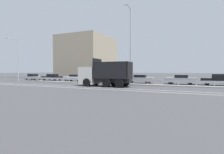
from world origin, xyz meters
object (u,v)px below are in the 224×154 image
at_px(street_lamp_0, 17,57).
at_px(parked_car_1, 52,77).
at_px(dump_truck, 99,76).
at_px(parked_car_4, 140,79).
at_px(median_road_sign, 91,75).
at_px(parked_car_5, 181,79).
at_px(parked_car_3, 105,79).
at_px(street_lamp_1, 130,43).
at_px(parked_car_2, 75,78).
at_px(parked_car_0, 33,77).
at_px(parked_car_6, 218,80).

distance_m(street_lamp_0, parked_car_1, 7.61).
distance_m(dump_truck, parked_car_4, 8.45).
bearing_deg(median_road_sign, parked_car_5, 18.17).
bearing_deg(parked_car_3, street_lamp_1, -122.12).
height_order(dump_truck, parked_car_3, dump_truck).
height_order(street_lamp_1, parked_car_5, street_lamp_1).
relative_size(street_lamp_0, parked_car_2, 1.90).
bearing_deg(street_lamp_1, parked_car_2, 162.05).
height_order(dump_truck, street_lamp_0, street_lamp_0).
distance_m(parked_car_0, parked_car_1, 5.52).
relative_size(parked_car_1, parked_car_6, 1.05).
xyz_separation_m(parked_car_2, parked_car_3, (6.57, 0.12, -0.04)).
bearing_deg(parked_car_0, parked_car_2, 90.67).
height_order(dump_truck, parked_car_0, dump_truck).
xyz_separation_m(street_lamp_0, parked_car_5, (29.80, 4.49, -3.94)).
bearing_deg(parked_car_5, parked_car_2, 91.09).
height_order(median_road_sign, parked_car_3, median_road_sign).
height_order(parked_car_1, parked_car_3, parked_car_1).
bearing_deg(parked_car_3, median_road_sign, 175.88).
xyz_separation_m(parked_car_2, parked_car_4, (12.83, 0.27, 0.02)).
bearing_deg(parked_car_5, dump_truck, 129.47).
relative_size(dump_truck, parked_car_2, 1.59).
relative_size(parked_car_4, parked_car_6, 1.07).
distance_m(median_road_sign, parked_car_0, 18.33).
bearing_deg(parked_car_6, parked_car_2, 94.33).
bearing_deg(parked_car_3, parked_car_0, 91.82).
distance_m(median_road_sign, street_lamp_0, 17.09).
relative_size(median_road_sign, street_lamp_1, 0.23).
height_order(parked_car_4, parked_car_6, parked_car_6).
bearing_deg(street_lamp_0, street_lamp_1, 0.34).
bearing_deg(parked_car_3, parked_car_1, 91.17).
distance_m(parked_car_1, parked_car_3, 12.75).
bearing_deg(dump_truck, parked_car_1, 60.43).
height_order(street_lamp_0, street_lamp_1, street_lamp_1).
relative_size(parked_car_1, parked_car_3, 0.93).
relative_size(parked_car_2, parked_car_4, 0.94).
relative_size(parked_car_2, parked_car_5, 1.01).
xyz_separation_m(street_lamp_0, parked_car_1, (4.48, 4.68, -3.98)).
distance_m(median_road_sign, parked_car_2, 7.33).
bearing_deg(dump_truck, parked_car_0, 66.87).
bearing_deg(street_lamp_0, parked_car_6, 7.06).
bearing_deg(street_lamp_0, parked_car_0, 102.67).
bearing_deg(parked_car_2, median_road_sign, -127.60).
height_order(dump_truck, parked_car_4, dump_truck).
bearing_deg(street_lamp_1, median_road_sign, 179.38).
distance_m(street_lamp_1, parked_car_1, 20.10).
relative_size(parked_car_5, parked_car_6, 1.00).
relative_size(dump_truck, median_road_sign, 2.84).
xyz_separation_m(parked_car_1, parked_car_2, (6.18, -0.43, -0.01)).
xyz_separation_m(dump_truck, parked_car_5, (9.54, 7.76, -0.57)).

